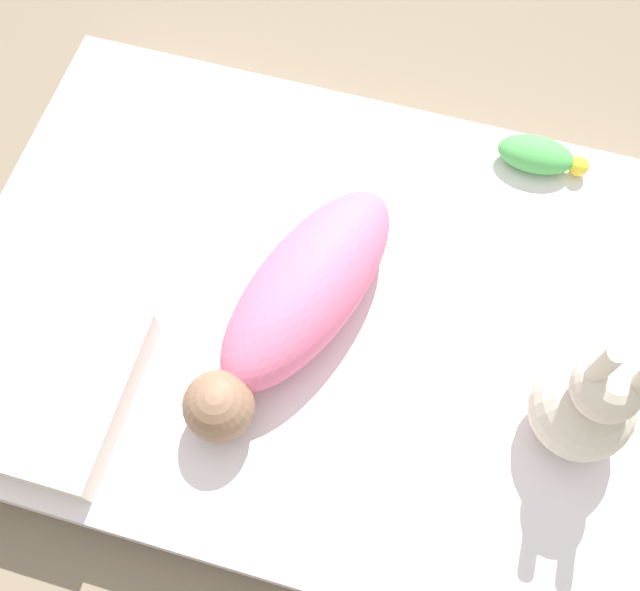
% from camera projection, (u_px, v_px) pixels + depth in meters
% --- Properties ---
extents(ground_plane, '(12.00, 12.00, 0.00)m').
position_uv_depth(ground_plane, '(330.00, 328.00, 1.66)').
color(ground_plane, '#7A6B56').
extents(bed_mattress, '(1.56, 1.08, 0.12)m').
position_uv_depth(bed_mattress, '(331.00, 318.00, 1.60)').
color(bed_mattress, white).
rests_on(bed_mattress, ground_plane).
extents(swaddled_baby, '(0.36, 0.61, 0.17)m').
position_uv_depth(swaddled_baby, '(298.00, 301.00, 1.46)').
color(swaddled_baby, pink).
rests_on(swaddled_baby, bed_mattress).
extents(pillow, '(0.34, 0.36, 0.07)m').
position_uv_depth(pillow, '(42.00, 383.00, 1.44)').
color(pillow, white).
rests_on(pillow, bed_mattress).
extents(bunny_plush, '(0.19, 0.19, 0.37)m').
position_uv_depth(bunny_plush, '(587.00, 404.00, 1.33)').
color(bunny_plush, beige).
rests_on(bunny_plush, bed_mattress).
extents(turtle_plush, '(0.20, 0.09, 0.07)m').
position_uv_depth(turtle_plush, '(539.00, 155.00, 1.66)').
color(turtle_plush, '#51B756').
rests_on(turtle_plush, bed_mattress).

